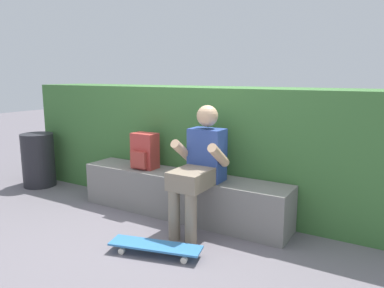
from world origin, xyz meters
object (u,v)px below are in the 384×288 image
(person_skater, at_px, (200,164))
(backpack_on_bench, at_px, (144,151))
(bench_main, at_px, (181,195))
(skateboard_near_person, at_px, (155,246))
(trash_bin, at_px, (38,160))

(person_skater, height_order, backpack_on_bench, person_skater)
(bench_main, distance_m, person_skater, 0.60)
(bench_main, height_order, person_skater, person_skater)
(backpack_on_bench, bearing_deg, skateboard_near_person, -47.91)
(person_skater, distance_m, backpack_on_bench, 0.85)
(bench_main, bearing_deg, skateboard_near_person, -71.17)
(skateboard_near_person, height_order, backpack_on_bench, backpack_on_bench)
(bench_main, distance_m, backpack_on_bench, 0.64)
(skateboard_near_person, bearing_deg, trash_bin, 162.80)
(bench_main, xyz_separation_m, backpack_on_bench, (-0.48, -0.01, 0.43))
(trash_bin, bearing_deg, skateboard_near_person, -17.20)
(bench_main, bearing_deg, trash_bin, -178.31)
(backpack_on_bench, height_order, trash_bin, backpack_on_bench)
(backpack_on_bench, bearing_deg, trash_bin, -178.16)
(person_skater, xyz_separation_m, backpack_on_bench, (-0.83, 0.20, -0.00))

